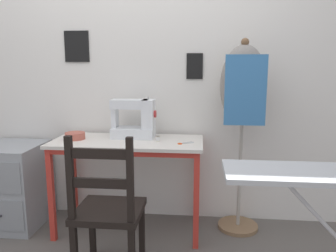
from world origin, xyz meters
name	(u,v)px	position (x,y,z in m)	size (l,w,h in m)	color
ground_plane	(122,246)	(0.00, 0.00, 0.00)	(14.00, 14.00, 0.00)	#5B5651
wall_back	(135,69)	(0.00, 0.58, 1.28)	(10.00, 0.06, 2.55)	silver
sewing_table	(128,153)	(0.00, 0.24, 0.64)	(1.15, 0.51, 0.74)	silver
sewing_machine	(136,120)	(0.05, 0.36, 0.88)	(0.35, 0.19, 0.33)	white
fabric_bowl	(75,136)	(-0.41, 0.25, 0.77)	(0.15, 0.15, 0.05)	#B25647
scissors	(183,143)	(0.43, 0.18, 0.74)	(0.12, 0.09, 0.01)	silver
thread_spool_near_machine	(158,139)	(0.23, 0.25, 0.76)	(0.03, 0.03, 0.04)	silver
wooden_chair	(108,211)	(0.01, -0.34, 0.43)	(0.40, 0.38, 0.92)	black
filing_cabinet	(13,185)	(-0.97, 0.27, 0.34)	(0.48, 0.52, 0.67)	#93999E
dress_form	(243,94)	(0.87, 0.37, 1.09)	(0.35, 0.32, 1.50)	#846647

